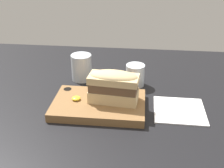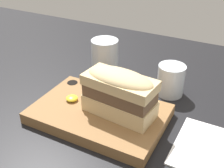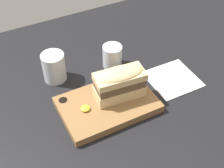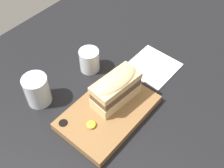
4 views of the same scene
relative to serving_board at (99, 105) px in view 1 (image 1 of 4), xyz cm
name	(u,v)px [view 1 (image 1 of 4)]	position (x,y,z in cm)	size (l,w,h in cm)	color
dining_table	(80,115)	(-5.53, -3.06, -2.34)	(195.91, 121.81, 2.00)	black
serving_board	(99,105)	(0.00, 0.00, 0.00)	(29.71, 19.48, 2.75)	olive
sandwich	(114,85)	(4.76, 0.85, 6.97)	(16.23, 8.69, 10.47)	#DBBC84
mustard_dollop	(76,98)	(-7.41, 0.08, 1.90)	(2.84, 2.84, 1.14)	yellow
water_glass	(82,69)	(-9.79, 20.67, 3.07)	(7.87, 7.87, 10.16)	silver
wine_glass	(135,76)	(11.12, 17.94, 2.33)	(6.99, 6.99, 8.17)	silver
napkin	(179,110)	(26.09, 1.21, -1.14)	(16.37, 16.08, 0.40)	white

